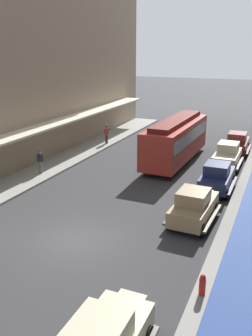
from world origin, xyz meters
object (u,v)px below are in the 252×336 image
parked_car_4 (227,155)px  pedestrian_0 (106,134)px  parked_car_5 (217,176)px  parked_car_2 (237,143)px  streetcar (176,138)px  parked_car_0 (194,205)px  fire_hydrant (202,285)px  pedestrian_1 (40,161)px

parked_car_4 → pedestrian_0: size_ratio=2.56×
parked_car_5 → pedestrian_0: 13.83m
parked_car_5 → pedestrian_0: size_ratio=2.55×
parked_car_4 → pedestrian_0: (-11.34, 2.43, 0.07)m
pedestrian_0 → parked_car_4: bearing=-12.1°
parked_car_2 → parked_car_4: 4.26m
parked_car_2 → streetcar: 6.20m
parked_car_0 → pedestrian_0: size_ratio=2.58×
fire_hydrant → pedestrian_1: pedestrian_1 is taller
pedestrian_0 → pedestrian_1: same height
parked_car_0 → streetcar: streetcar is taller
parked_car_5 → parked_car_4: bearing=91.9°
fire_hydrant → pedestrian_1: (-13.46, 9.06, 0.45)m
parked_car_0 → pedestrian_1: (-11.72, 3.15, 0.07)m
streetcar → parked_car_5: bearing=-50.3°
parked_car_5 → streetcar: (-4.13, 4.97, 0.96)m
parked_car_5 → streetcar: 6.53m
streetcar → pedestrian_0: 7.91m
parked_car_2 → parked_car_0: bearing=-91.1°
parked_car_2 → streetcar: size_ratio=0.44×
parked_car_2 → pedestrian_1: parked_car_2 is taller
pedestrian_1 → parked_car_4: bearing=31.2°
parked_car_2 → pedestrian_0: parked_car_2 is taller
parked_car_5 → pedestrian_0: (-11.51, 7.65, 0.07)m
fire_hydrant → parked_car_2: bearing=94.1°
parked_car_4 → pedestrian_0: bearing=167.9°
parked_car_0 → fire_hydrant: 6.18m
parked_car_2 → pedestrian_0: 11.67m
parked_car_0 → streetcar: (-3.86, 10.04, 0.96)m
parked_car_5 → fire_hydrant: parked_car_5 is taller
parked_car_5 → pedestrian_1: bearing=-170.9°
parked_car_5 → streetcar: streetcar is taller
parked_car_4 → fire_hydrant: bearing=-84.2°
streetcar → pedestrian_0: size_ratio=5.79×
parked_car_4 → pedestrian_1: size_ratio=2.56×
streetcar → pedestrian_0: (-7.38, 2.68, -0.89)m
parked_car_2 → parked_car_5: 9.48m
parked_car_4 → parked_car_5: (0.17, -5.23, 0.00)m
parked_car_2 → pedestrian_1: 16.56m
parked_car_0 → parked_car_5: (0.27, 5.07, 0.00)m
parked_car_0 → pedestrian_1: bearing=165.0°
parked_car_2 → parked_car_5: bearing=-90.1°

